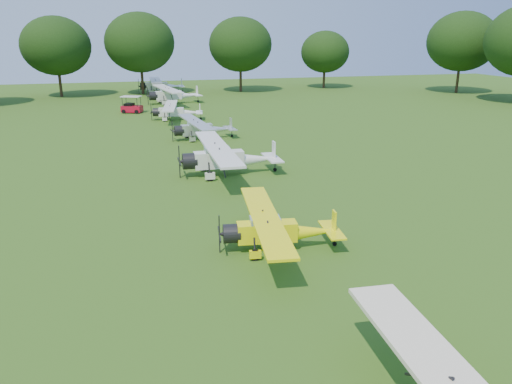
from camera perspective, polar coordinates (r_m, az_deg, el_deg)
ground at (r=30.51m, az=-3.31°, el=-0.71°), size 160.00×160.00×0.00m
tree_belt at (r=30.07m, az=3.24°, el=14.64°), size 137.36×130.27×14.52m
aircraft_2 at (r=23.06m, az=2.31°, el=-4.15°), size 5.78×9.18×1.80m
aircraft_3 at (r=35.29m, az=-3.40°, el=4.09°), size 7.26×11.53×2.28m
aircraft_4 at (r=47.67m, az=-6.25°, el=7.34°), size 6.11×9.73×1.91m
aircraft_5 at (r=58.96m, az=-9.23°, el=9.18°), size 6.00×9.51×1.87m
aircraft_6 at (r=73.05m, az=-9.56°, el=11.03°), size 7.70×12.21×2.40m
aircraft_7 at (r=86.54m, az=-10.94°, el=11.96°), size 7.60×12.07×2.38m
golf_cart at (r=65.50m, az=-14.04°, el=9.38°), size 2.80×2.29×2.09m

